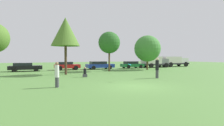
{
  "coord_description": "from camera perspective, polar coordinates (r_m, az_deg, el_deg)",
  "views": [
    {
      "loc": [
        -6.45,
        -10.15,
        2.01
      ],
      "look_at": [
        -0.24,
        3.26,
        1.51
      ],
      "focal_mm": 28.05,
      "sensor_mm": 36.0,
      "label": 1
    }
  ],
  "objects": [
    {
      "name": "frisbee",
      "position": [
        14.51,
        5.8,
        -0.5
      ],
      "size": [
        0.27,
        0.26,
        0.16
      ],
      "color": "#19B2D8"
    },
    {
      "name": "tree_2",
      "position": [
        24.86,
        -0.91,
        6.64
      ],
      "size": [
        3.08,
        3.08,
        5.6
      ],
      "color": "brown",
      "rests_on": "ground"
    },
    {
      "name": "tree_3",
      "position": [
        28.45,
        11.47,
        4.63
      ],
      "size": [
        4.16,
        4.16,
        5.45
      ],
      "color": "brown",
      "rests_on": "ground"
    },
    {
      "name": "tree_1",
      "position": [
        20.92,
        -14.93,
        9.78
      ],
      "size": [
        3.24,
        3.24,
        6.53
      ],
      "color": "#473323",
      "rests_on": "ground"
    },
    {
      "name": "person_thrower",
      "position": [
        12.15,
        -17.52,
        -3.56
      ],
      "size": [
        0.29,
        0.29,
        1.68
      ],
      "rotation": [
        0.0,
        0.0,
        0.13
      ],
      "color": "#3F3F47",
      "rests_on": "ground"
    },
    {
      "name": "parked_car_red",
      "position": [
        28.39,
        -14.55,
        -0.81
      ],
      "size": [
        3.9,
        2.05,
        1.27
      ],
      "rotation": [
        0.0,
        0.0,
        -0.02
      ],
      "color": "red",
      "rests_on": "ground"
    },
    {
      "name": "person_catcher",
      "position": [
        17.19,
        14.5,
        -1.48
      ],
      "size": [
        0.33,
        0.33,
        1.95
      ],
      "rotation": [
        0.0,
        0.0,
        -3.01
      ],
      "color": "#3F3F47",
      "rests_on": "ground"
    },
    {
      "name": "parked_car_green",
      "position": [
        31.92,
        6.51,
        -0.5
      ],
      "size": [
        4.13,
        2.03,
        1.25
      ],
      "rotation": [
        0.0,
        0.0,
        -0.02
      ],
      "color": "#196633",
      "rests_on": "ground"
    },
    {
      "name": "delivery_truck_grey",
      "position": [
        34.91,
        13.59,
        0.51
      ],
      "size": [
        5.68,
        2.42,
        2.12
      ],
      "rotation": [
        0.0,
        0.0,
        -0.02
      ],
      "color": "#2D2D33",
      "rests_on": "ground"
    },
    {
      "name": "parked_car_black",
      "position": [
        27.58,
        -26.49,
        -1.11
      ],
      "size": [
        4.37,
        2.05,
        1.2
      ],
      "rotation": [
        0.0,
        0.0,
        -0.02
      ],
      "color": "black",
      "rests_on": "ground"
    },
    {
      "name": "ground_plane",
      "position": [
        12.19,
        7.57,
        -7.56
      ],
      "size": [
        120.0,
        120.0,
        0.0
      ],
      "primitive_type": "plane",
      "color": "#54843D"
    },
    {
      "name": "bystander_sitting",
      "position": [
        17.79,
        -8.82,
        -3.16
      ],
      "size": [
        0.39,
        0.33,
        1.04
      ],
      "color": "#3F3F47",
      "rests_on": "ground"
    },
    {
      "name": "parked_car_blue",
      "position": [
        29.3,
        -4.09,
        -0.68
      ],
      "size": [
        4.63,
        2.17,
        1.29
      ],
      "rotation": [
        0.0,
        0.0,
        -0.02
      ],
      "color": "#1E389E",
      "rests_on": "ground"
    },
    {
      "name": "delivery_truck_white",
      "position": [
        39.34,
        19.51,
        0.65
      ],
      "size": [
        6.73,
        2.42,
        2.11
      ],
      "rotation": [
        0.0,
        0.0,
        -0.02
      ],
      "color": "#2D2D33",
      "rests_on": "ground"
    }
  ]
}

